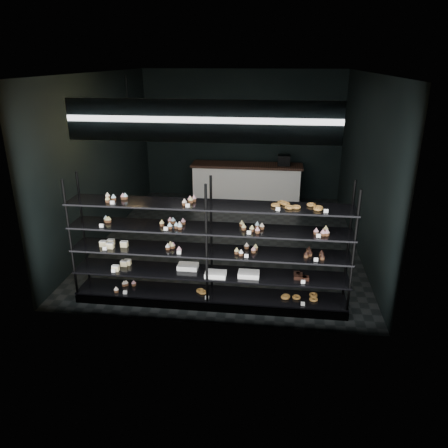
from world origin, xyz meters
name	(u,v)px	position (x,y,z in m)	size (l,w,h in m)	color
room	(229,162)	(0.00, 0.00, 1.60)	(5.01, 6.01, 3.20)	black
display_shelf	(208,265)	(-0.02, -2.45, 0.63)	(4.00, 0.50, 1.91)	black
signage	(201,121)	(0.00, -2.93, 2.75)	(3.30, 0.05, 0.50)	#0B1B3B
pendant_lamp	(129,123)	(-1.51, -1.12, 2.45)	(0.35, 0.35, 0.91)	black
service_counter	(247,183)	(0.18, 2.50, 0.50)	(2.74, 0.65, 1.23)	white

